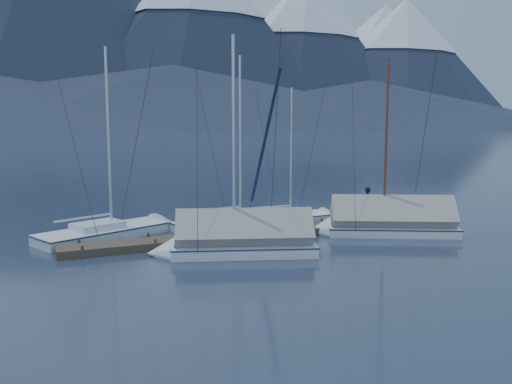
% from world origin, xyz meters
% --- Properties ---
extents(ground, '(1000.00, 1000.00, 0.00)m').
position_xyz_m(ground, '(0.00, 0.00, 0.00)').
color(ground, '#172034').
rests_on(ground, ground).
extents(mountain_range, '(877.00, 584.00, 150.50)m').
position_xyz_m(mountain_range, '(4.12, 370.45, 58.65)').
color(mountain_range, '#475675').
rests_on(mountain_range, ground).
extents(dock, '(18.00, 1.50, 0.54)m').
position_xyz_m(dock, '(0.00, 2.00, 0.11)').
color(dock, '#382D23').
rests_on(dock, ground).
extents(mooring_posts, '(15.12, 1.52, 0.35)m').
position_xyz_m(mooring_posts, '(-0.50, 2.00, 0.35)').
color(mooring_posts, '#382D23').
rests_on(mooring_posts, ground).
extents(sailboat_open_left, '(7.65, 4.88, 9.83)m').
position_xyz_m(sailboat_open_left, '(-5.79, 5.23, 0.17)').
color(sailboat_open_left, silver).
rests_on(sailboat_open_left, ground).
extents(sailboat_open_mid, '(7.56, 3.46, 9.67)m').
position_xyz_m(sailboat_open_mid, '(0.76, 4.74, 0.17)').
color(sailboat_open_mid, silver).
rests_on(sailboat_open_mid, ground).
extents(sailboat_open_right, '(6.09, 2.61, 8.02)m').
position_xyz_m(sailboat_open_right, '(3.80, 5.02, 0.14)').
color(sailboat_open_right, white).
rests_on(sailboat_open_right, ground).
extents(sailboat_covered_near, '(7.44, 5.16, 9.39)m').
position_xyz_m(sailboat_covered_near, '(5.93, 0.33, 0.47)').
color(sailboat_covered_near, silver).
rests_on(sailboat_covered_near, ground).
extents(sailboat_covered_far, '(7.32, 4.20, 9.84)m').
position_xyz_m(sailboat_covered_far, '(-2.24, -0.55, 0.48)').
color(sailboat_covered_far, silver).
rests_on(sailboat_covered_far, ground).
extents(person, '(0.63, 0.74, 1.72)m').
position_xyz_m(person, '(6.68, 2.45, 1.20)').
color(person, black).
rests_on(person, dock).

